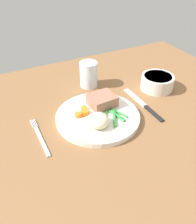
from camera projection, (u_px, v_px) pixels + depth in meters
dining_table at (100, 125)px, 72.07cm from camera, size 120.00×90.00×2.00cm
dinner_plate at (98, 117)px, 72.31cm from camera, size 25.11×25.11×1.60cm
meat_portion at (102, 100)px, 74.88cm from camera, size 8.41×7.53×3.43cm
mashed_potatoes at (98, 120)px, 66.69cm from camera, size 6.25×6.33×3.67cm
carrot_slices at (83, 112)px, 71.88cm from camera, size 4.87×4.39×1.27cm
green_beans at (115, 115)px, 71.12cm from camera, size 6.80×10.17×0.87cm
fork at (40, 137)px, 65.98cm from camera, size 1.44×16.60×0.40cm
knife at (144, 105)px, 78.45cm from camera, size 1.70×20.50×0.64cm
water_glass at (89, 76)px, 86.50cm from camera, size 6.41×6.41×9.15cm
salad_bowl at (157, 82)px, 85.39cm from camera, size 11.43×11.43×5.06cm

